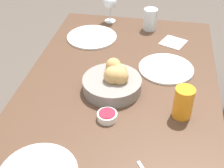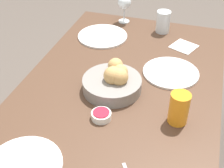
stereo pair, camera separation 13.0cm
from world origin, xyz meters
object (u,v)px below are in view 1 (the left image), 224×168
Objects in this scene: jam_bowl_berry at (107,116)px; water_tumbler at (150,19)px; plate_near_left at (92,37)px; bread_basket at (113,81)px; wine_glass at (110,3)px; napkin at (173,42)px; juice_glass at (183,102)px; plate_far_center at (166,69)px.

water_tumbler is at bearing 172.84° from jam_bowl_berry.
jam_bowl_berry is at bearing 18.32° from plate_near_left.
bread_basket is at bearing -177.04° from jam_bowl_berry.
wine_glass is (-0.21, 0.06, 0.11)m from plate_near_left.
plate_near_left reaches higher than napkin.
plate_far_center is at bearing -166.94° from juice_glass.
bread_basket is at bearing -10.32° from water_tumbler.
water_tumbler is at bearing 169.68° from bread_basket.
bread_basket is 0.46m from plate_near_left.
napkin is at bearing 173.87° from plate_far_center.
plate_far_center is (0.23, 0.41, -0.00)m from plate_near_left.
bread_basket is at bearing -111.75° from juice_glass.
plate_near_left is (-0.42, -0.19, -0.04)m from bread_basket.
wine_glass is (-0.64, -0.13, 0.07)m from bread_basket.
napkin is (-0.56, -0.04, -0.06)m from juice_glass.
juice_glass reaches higher than jam_bowl_berry.
napkin is at bearing 93.08° from plate_near_left.
bread_basket is at bearing 11.64° from wine_glass.
plate_far_center is 0.26m from napkin.
juice_glass is at bearing 13.06° from plate_far_center.
jam_bowl_berry reaches higher than plate_near_left.
napkin is at bearing 159.76° from jam_bowl_berry.
bread_basket is 1.62× the size of napkin.
jam_bowl_berry is (0.37, -0.20, 0.01)m from plate_far_center.
water_tumbler reaches higher than bread_basket.
juice_glass is 1.06× the size of water_tumbler.
wine_glass reaches higher than bread_basket.
plate_near_left is 1.70× the size of wine_glass.
bread_basket reaches higher than plate_near_left.
plate_near_left is 2.12× the size of juice_glass.
plate_far_center is at bearing 151.22° from jam_bowl_berry.
wine_glass is at bearing -103.48° from water_tumbler.
bread_basket reaches higher than napkin.
water_tumbler is 0.76× the size of wine_glass.
juice_glass reaches higher than bread_basket.
plate_near_left is 1.05× the size of plate_far_center.
jam_bowl_berry is at bearing -75.42° from juice_glass.
wine_glass is 0.43m from napkin.
plate_far_center is 1.62× the size of wine_glass.
plate_far_center is 0.58m from wine_glass.
plate_far_center is (-0.19, 0.21, -0.04)m from bread_basket.
jam_bowl_berry reaches higher than plate_far_center.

